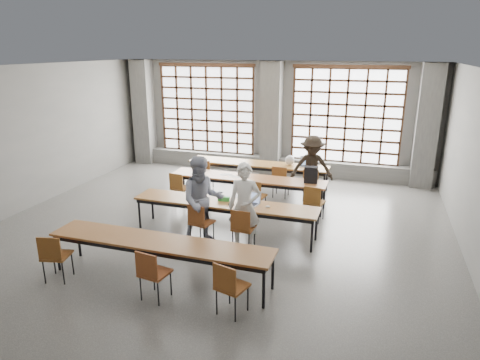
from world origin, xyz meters
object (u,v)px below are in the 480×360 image
object	(u,v)px
chair_near_left	(54,253)
desk_row_c	(225,205)
student_back	(312,168)
laptop_back	(306,164)
chair_mid_left	(179,186)
chair_mid_right	(314,200)
plastic_bag	(290,160)
desk_row_d	(160,244)
phone	(231,204)
chair_back_left	(204,171)
chair_near_mid	(152,270)
green_box	(224,199)
chair_front_right	(242,225)
red_pouch	(57,253)
chair_back_mid	(280,178)
chair_near_right	(229,284)
mouse	(268,207)
chair_front_left	(200,220)
laptop_front	(251,201)
desk_row_a	(258,165)
student_male	(245,207)
student_female	(202,200)
desk_row_b	(247,180)
chair_back_right	(311,181)
chair_mid_centre	(255,194)
backpack	(311,175)

from	to	relation	value
chair_near_left	desk_row_c	bearing A→B (deg)	52.87
student_back	laptop_back	xyz separation A→B (m)	(-0.25, 0.61, -0.07)
chair_mid_left	chair_mid_right	bearing A→B (deg)	0.00
laptop_back	plastic_bag	xyz separation A→B (m)	(-0.45, -0.06, 0.08)
desk_row_d	phone	xyz separation A→B (m)	(0.59, 2.03, 0.07)
chair_back_left	chair_near_left	world-z (taller)	same
chair_near_mid	green_box	size ratio (longest dim) A/B	3.52
chair_mid_left	chair_front_right	bearing A→B (deg)	-39.70
chair_back_left	red_pouch	world-z (taller)	chair_back_left
desk_row_d	chair_back_mid	size ratio (longest dim) A/B	4.55
laptop_back	chair_near_mid	bearing A→B (deg)	-102.48
chair_back_mid	chair_near_right	size ratio (longest dim) A/B	1.00
mouse	plastic_bag	bearing A→B (deg)	94.17
chair_near_right	laptop_back	bearing A→B (deg)	89.27
chair_mid_left	chair_front_left	distance (m)	2.35
desk_row_c	laptop_front	distance (m)	0.58
chair_back_mid	plastic_bag	distance (m)	0.77
desk_row_a	chair_front_left	size ratio (longest dim) A/B	4.55
chair_front_right	student_male	world-z (taller)	student_male
chair_near_left	green_box	bearing A→B (deg)	54.32
student_back	phone	distance (m)	3.17
student_female	laptop_back	xyz separation A→B (m)	(1.45, 3.93, -0.12)
chair_near_mid	desk_row_d	bearing A→B (deg)	106.71
chair_back_left	phone	distance (m)	3.31
desk_row_d	chair_mid_right	bearing A→B (deg)	58.24
mouse	green_box	world-z (taller)	green_box
chair_mid_right	student_female	world-z (taller)	student_female
chair_front_right	desk_row_b	bearing A→B (deg)	105.03
chair_front_left	phone	world-z (taller)	chair_front_left
red_pouch	laptop_front	bearing A→B (deg)	46.31
desk_row_c	chair_near_mid	xyz separation A→B (m)	(-0.22, -2.76, -0.13)
chair_mid_left	phone	xyz separation A→B (m)	(1.88, -1.37, 0.20)
laptop_front	chair_back_right	bearing A→B (deg)	71.74
student_female	student_back	world-z (taller)	student_female
chair_near_left	student_male	size ratio (longest dim) A/B	0.50
mouse	student_back	bearing A→B (deg)	80.94
student_female	laptop_back	world-z (taller)	student_female
chair_mid_centre	backpack	size ratio (longest dim) A/B	2.20
chair_back_mid	desk_row_a	bearing A→B (deg)	141.69
laptop_front	mouse	xyz separation A→B (m)	(0.39, -0.13, -0.04)
chair_front_left	phone	size ratio (longest dim) A/B	6.77
plastic_bag	chair_back_left	bearing A→B (deg)	-163.51
desk_row_a	chair_back_right	bearing A→B (deg)	-21.35
phone	chair_front_right	bearing A→B (deg)	-51.76
desk_row_b	desk_row_d	size ratio (longest dim) A/B	1.00
desk_row_a	green_box	world-z (taller)	green_box
laptop_front	mouse	distance (m)	0.41
mouse	red_pouch	size ratio (longest dim) A/B	0.49
desk_row_d	red_pouch	xyz separation A→B (m)	(-1.70, -0.55, -0.16)
laptop_front	green_box	size ratio (longest dim) A/B	1.62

